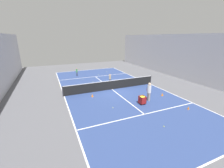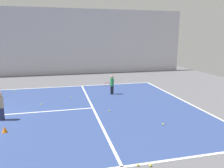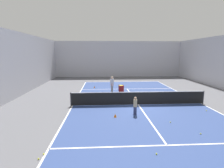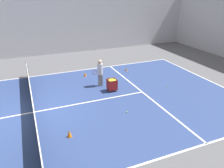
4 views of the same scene
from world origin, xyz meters
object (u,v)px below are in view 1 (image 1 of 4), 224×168
at_px(tennis_net, 112,85).
at_px(player_near_baseline, 77,72).
at_px(coach_at_net, 149,90).
at_px(training_cone_1, 162,94).
at_px(child_midcourt, 110,78).
at_px(training_cone_0, 118,80).
at_px(ball_cart, 142,98).

relative_size(tennis_net, player_near_baseline, 9.12).
distance_m(coach_at_net, training_cone_1, 2.29).
distance_m(player_near_baseline, coach_at_net, 12.97).
relative_size(tennis_net, training_cone_1, 37.69).
distance_m(coach_at_net, child_midcourt, 6.66).
xyz_separation_m(player_near_baseline, child_midcourt, (-3.16, 5.66, 0.03)).
bearing_deg(training_cone_0, training_cone_1, 106.15).
distance_m(coach_at_net, ball_cart, 1.18).
bearing_deg(tennis_net, child_midcourt, -107.20).
distance_m(ball_cart, training_cone_0, 7.47).
height_order(tennis_net, child_midcourt, child_midcourt).
distance_m(coach_at_net, training_cone_0, 7.01).
xyz_separation_m(tennis_net, ball_cart, (-0.90, 4.69, -0.02)).
distance_m(tennis_net, training_cone_0, 3.42).
bearing_deg(coach_at_net, player_near_baseline, 31.83).
xyz_separation_m(player_near_baseline, training_cone_0, (-4.55, 5.26, -0.56)).
height_order(player_near_baseline, training_cone_1, player_near_baseline).
bearing_deg(training_cone_1, training_cone_0, -73.85).
bearing_deg(player_near_baseline, child_midcourt, 38.42).
bearing_deg(child_midcourt, coach_at_net, -17.13).
bearing_deg(player_near_baseline, training_cone_0, 50.10).
xyz_separation_m(child_midcourt, training_cone_0, (-1.39, -0.40, -0.60)).
height_order(player_near_baseline, coach_at_net, coach_at_net).
height_order(coach_at_net, ball_cart, coach_at_net).
distance_m(child_midcourt, training_cone_1, 6.94).
xyz_separation_m(child_midcourt, training_cone_1, (-3.27, 6.10, -0.57)).
relative_size(coach_at_net, training_cone_1, 6.12).
relative_size(child_midcourt, training_cone_0, 5.31).
bearing_deg(training_cone_1, tennis_net, -43.99).
bearing_deg(tennis_net, coach_at_net, 113.96).
height_order(child_midcourt, training_cone_0, child_midcourt).
bearing_deg(coach_at_net, child_midcourt, 22.56).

